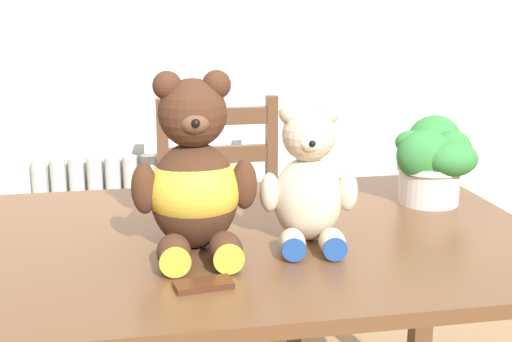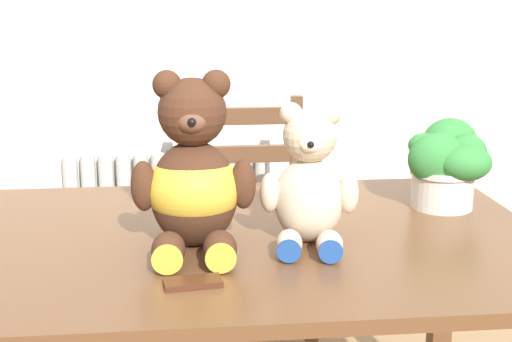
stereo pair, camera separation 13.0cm
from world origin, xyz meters
TOP-DOWN VIEW (x-y plane):
  - radiator at (-0.15, 1.69)m, footprint 0.83×0.10m
  - dining_table at (0.00, 0.46)m, footprint 1.50×0.92m
  - wooden_chair_behind at (0.13, 1.27)m, footprint 0.44×0.41m
  - teddy_bear_left at (-0.06, 0.40)m, footprint 0.27×0.28m
  - teddy_bear_right at (0.19, 0.40)m, footprint 0.22×0.23m
  - potted_plant at (0.59, 0.63)m, footprint 0.21×0.22m
  - chocolate_bar at (-0.07, 0.18)m, footprint 0.12×0.07m

SIDE VIEW (x-z plane):
  - radiator at x=-0.15m, z-range -0.03..0.62m
  - wooden_chair_behind at x=0.13m, z-range 0.00..0.92m
  - dining_table at x=0.00m, z-range 0.28..1.02m
  - chocolate_bar at x=-0.07m, z-range 0.74..0.75m
  - potted_plant at x=0.59m, z-range 0.74..0.97m
  - teddy_bear_right at x=0.19m, z-range 0.71..1.03m
  - teddy_bear_left at x=-0.06m, z-range 0.70..1.09m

